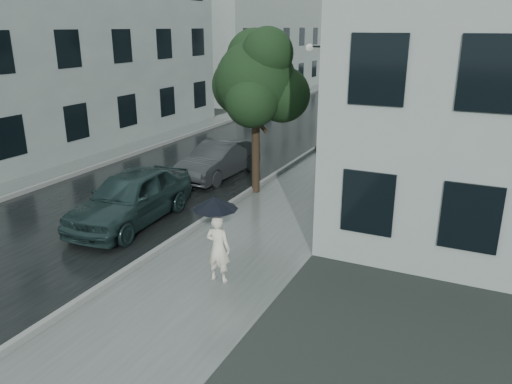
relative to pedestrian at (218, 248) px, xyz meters
The scene contains 15 objects.
ground 1.15m from the pedestrian, 128.51° to the left, with size 120.00×120.00×0.00m, color black.
sidewalk 12.68m from the pedestrian, 91.22° to the left, with size 3.50×60.00×0.01m, color slate.
kerb_near 12.85m from the pedestrian, 99.40° to the left, with size 0.15×60.00×0.15m, color slate.
asphalt_road 13.86m from the pedestrian, 113.85° to the left, with size 6.85×60.00×0.00m, color black.
kerb_far 15.60m from the pedestrian, 125.71° to the left, with size 0.15×60.00×0.15m, color slate.
sidewalk_far 16.16m from the pedestrian, 128.37° to the left, with size 1.70×60.00×0.01m, color #4C5451.
building_near 21.08m from the pedestrian, 76.19° to the left, with size 7.02×36.00×9.00m.
building_far_a 17.17m from the pedestrian, 148.81° to the left, with size 7.02×20.00×9.50m.
building_far_b 33.97m from the pedestrian, 115.00° to the left, with size 7.02×18.00×8.00m.
pedestrian is the anchor object (origin of this frame).
umbrella 1.08m from the pedestrian, 135.13° to the right, with size 1.33×1.33×1.12m.
street_tree 7.18m from the pedestrian, 107.59° to the left, with size 3.45×3.13×5.49m.
lamp_post 13.13m from the pedestrian, 99.43° to the left, with size 0.84×0.38×4.74m.
car_near 4.49m from the pedestrian, 153.47° to the left, with size 1.85×4.59×1.56m, color #1B2E2E.
car_far 8.21m from the pedestrian, 119.33° to the left, with size 1.42×4.08×1.34m, color #25292B.
Camera 1 is at (5.60, -9.42, 5.48)m, focal length 35.00 mm.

